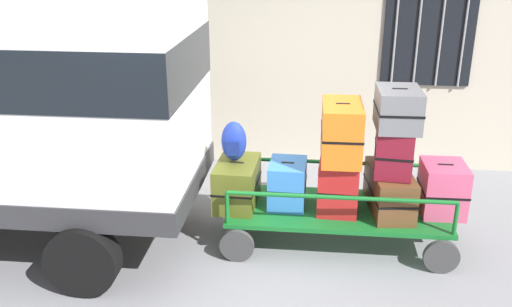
{
  "coord_description": "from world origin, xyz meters",
  "views": [
    {
      "loc": [
        0.68,
        -5.38,
        3.18
      ],
      "look_at": [
        0.09,
        0.18,
        1.01
      ],
      "focal_mm": 39.34,
      "sensor_mm": 36.0,
      "label": 1
    }
  ],
  "objects_px": {
    "luggage_cart": "(337,213)",
    "suitcase_center_bottom": "(338,184)",
    "suitcase_midright_middle": "(393,149)",
    "backpack": "(234,142)",
    "suitcase_right_bottom": "(443,188)",
    "suitcase_midright_bottom": "(390,190)",
    "suitcase_midright_top": "(398,109)",
    "suitcase_left_bottom": "(237,183)",
    "suitcase_center_middle": "(341,131)",
    "suitcase_midleft_bottom": "(287,184)"
  },
  "relations": [
    {
      "from": "backpack",
      "to": "suitcase_midright_bottom",
      "type": "bearing_deg",
      "value": -0.25
    },
    {
      "from": "suitcase_center_bottom",
      "to": "suitcase_midright_top",
      "type": "relative_size",
      "value": 1.08
    },
    {
      "from": "luggage_cart",
      "to": "backpack",
      "type": "distance_m",
      "value": 1.38
    },
    {
      "from": "suitcase_center_bottom",
      "to": "suitcase_midright_top",
      "type": "height_order",
      "value": "suitcase_midright_top"
    },
    {
      "from": "backpack",
      "to": "suitcase_center_middle",
      "type": "bearing_deg",
      "value": -1.79
    },
    {
      "from": "suitcase_midleft_bottom",
      "to": "suitcase_center_bottom",
      "type": "distance_m",
      "value": 0.55
    },
    {
      "from": "suitcase_center_bottom",
      "to": "suitcase_midright_bottom",
      "type": "height_order",
      "value": "suitcase_center_bottom"
    },
    {
      "from": "suitcase_center_bottom",
      "to": "suitcase_midright_middle",
      "type": "xyz_separation_m",
      "value": [
        0.55,
        0.03,
        0.41
      ]
    },
    {
      "from": "suitcase_midleft_bottom",
      "to": "suitcase_right_bottom",
      "type": "height_order",
      "value": "suitcase_right_bottom"
    },
    {
      "from": "suitcase_right_bottom",
      "to": "suitcase_left_bottom",
      "type": "bearing_deg",
      "value": -179.11
    },
    {
      "from": "suitcase_midleft_bottom",
      "to": "suitcase_midright_bottom",
      "type": "bearing_deg",
      "value": -0.46
    },
    {
      "from": "suitcase_midleft_bottom",
      "to": "backpack",
      "type": "bearing_deg",
      "value": -179.86
    },
    {
      "from": "suitcase_midright_middle",
      "to": "backpack",
      "type": "xyz_separation_m",
      "value": [
        -1.68,
        0.0,
        0.01
      ]
    },
    {
      "from": "suitcase_center_bottom",
      "to": "suitcase_right_bottom",
      "type": "bearing_deg",
      "value": 1.22
    },
    {
      "from": "suitcase_midright_top",
      "to": "suitcase_right_bottom",
      "type": "distance_m",
      "value": 1.04
    },
    {
      "from": "luggage_cart",
      "to": "suitcase_midleft_bottom",
      "type": "relative_size",
      "value": 4.51
    },
    {
      "from": "suitcase_right_bottom",
      "to": "backpack",
      "type": "bearing_deg",
      "value": 179.74
    },
    {
      "from": "suitcase_midleft_bottom",
      "to": "backpack",
      "type": "relative_size",
      "value": 1.22
    },
    {
      "from": "suitcase_center_middle",
      "to": "suitcase_midright_middle",
      "type": "height_order",
      "value": "suitcase_center_middle"
    },
    {
      "from": "luggage_cart",
      "to": "suitcase_center_middle",
      "type": "relative_size",
      "value": 3.34
    },
    {
      "from": "luggage_cart",
      "to": "suitcase_midright_middle",
      "type": "xyz_separation_m",
      "value": [
        0.55,
        0.03,
        0.76
      ]
    },
    {
      "from": "suitcase_midright_middle",
      "to": "backpack",
      "type": "bearing_deg",
      "value": 179.88
    },
    {
      "from": "suitcase_right_bottom",
      "to": "suitcase_midright_top",
      "type": "bearing_deg",
      "value": -174.87
    },
    {
      "from": "suitcase_right_bottom",
      "to": "suitcase_midright_middle",
      "type": "bearing_deg",
      "value": 179.33
    },
    {
      "from": "suitcase_center_bottom",
      "to": "suitcase_midright_middle",
      "type": "height_order",
      "value": "suitcase_midright_middle"
    },
    {
      "from": "suitcase_midleft_bottom",
      "to": "suitcase_midright_top",
      "type": "xyz_separation_m",
      "value": [
        1.1,
        -0.06,
        0.91
      ]
    },
    {
      "from": "suitcase_midleft_bottom",
      "to": "suitcase_center_middle",
      "type": "relative_size",
      "value": 0.74
    },
    {
      "from": "suitcase_midright_bottom",
      "to": "backpack",
      "type": "distance_m",
      "value": 1.75
    },
    {
      "from": "suitcase_left_bottom",
      "to": "suitcase_midleft_bottom",
      "type": "bearing_deg",
      "value": 4.75
    },
    {
      "from": "luggage_cart",
      "to": "suitcase_center_bottom",
      "type": "height_order",
      "value": "suitcase_center_bottom"
    },
    {
      "from": "luggage_cart",
      "to": "suitcase_center_middle",
      "type": "distance_m",
      "value": 0.95
    },
    {
      "from": "suitcase_midright_top",
      "to": "suitcase_left_bottom",
      "type": "bearing_deg",
      "value": 179.47
    },
    {
      "from": "suitcase_midright_middle",
      "to": "suitcase_center_bottom",
      "type": "bearing_deg",
      "value": -176.88
    },
    {
      "from": "suitcase_center_middle",
      "to": "suitcase_midright_top",
      "type": "bearing_deg",
      "value": -2.49
    },
    {
      "from": "suitcase_center_middle",
      "to": "backpack",
      "type": "xyz_separation_m",
      "value": [
        -1.14,
        0.04,
        -0.17
      ]
    },
    {
      "from": "suitcase_midright_middle",
      "to": "luggage_cart",
      "type": "bearing_deg",
      "value": -176.37
    },
    {
      "from": "backpack",
      "to": "suitcase_right_bottom",
      "type": "bearing_deg",
      "value": -0.26
    },
    {
      "from": "luggage_cart",
      "to": "suitcase_center_bottom",
      "type": "bearing_deg",
      "value": 90.0
    },
    {
      "from": "suitcase_center_bottom",
      "to": "suitcase_center_middle",
      "type": "distance_m",
      "value": 0.59
    },
    {
      "from": "luggage_cart",
      "to": "suitcase_midright_bottom",
      "type": "bearing_deg",
      "value": 3.23
    },
    {
      "from": "suitcase_center_middle",
      "to": "suitcase_midright_bottom",
      "type": "height_order",
      "value": "suitcase_center_middle"
    },
    {
      "from": "suitcase_left_bottom",
      "to": "suitcase_midleft_bottom",
      "type": "xyz_separation_m",
      "value": [
        0.55,
        0.05,
        0.0
      ]
    },
    {
      "from": "luggage_cart",
      "to": "suitcase_midright_top",
      "type": "relative_size",
      "value": 4.13
    },
    {
      "from": "suitcase_midright_bottom",
      "to": "suitcase_right_bottom",
      "type": "bearing_deg",
      "value": -0.27
    },
    {
      "from": "suitcase_center_bottom",
      "to": "suitcase_left_bottom",
      "type": "bearing_deg",
      "value": -179.44
    },
    {
      "from": "suitcase_right_bottom",
      "to": "backpack",
      "type": "distance_m",
      "value": 2.28
    },
    {
      "from": "suitcase_left_bottom",
      "to": "backpack",
      "type": "height_order",
      "value": "backpack"
    },
    {
      "from": "suitcase_left_bottom",
      "to": "suitcase_midright_middle",
      "type": "distance_m",
      "value": 1.71
    },
    {
      "from": "suitcase_center_middle",
      "to": "suitcase_right_bottom",
      "type": "height_order",
      "value": "suitcase_center_middle"
    },
    {
      "from": "suitcase_midright_top",
      "to": "suitcase_center_bottom",
      "type": "bearing_deg",
      "value": 177.3
    }
  ]
}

